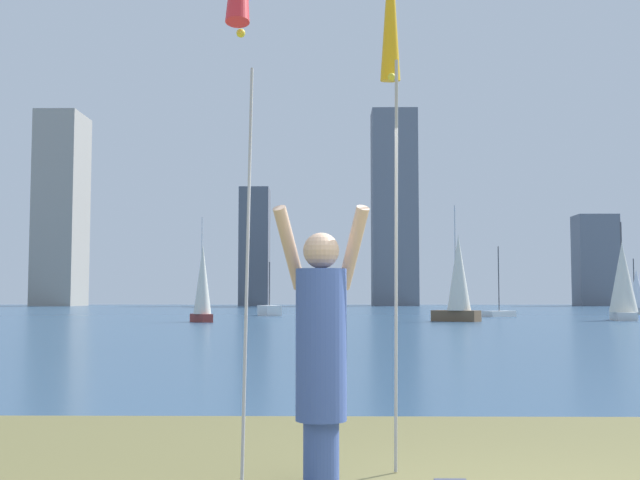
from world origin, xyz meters
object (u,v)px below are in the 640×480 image
object	(u,v)px
sailboat_0	(269,310)
sailboat_1	(499,313)
kite_flag_right	(391,16)
sailboat_2	(636,293)
sailboat_3	(458,280)
sailboat_6	(202,284)
sailboat_5	(623,282)
person	(321,345)

from	to	relation	value
sailboat_0	sailboat_1	size ratio (longest dim) A/B	0.81
kite_flag_right	sailboat_2	bearing A→B (deg)	67.51
sailboat_2	kite_flag_right	bearing A→B (deg)	-112.49
sailboat_2	sailboat_3	size ratio (longest dim) A/B	0.67
sailboat_1	sailboat_6	size ratio (longest dim) A/B	0.84
sailboat_0	sailboat_2	distance (m)	27.07
sailboat_5	sailboat_3	bearing A→B (deg)	-168.84
person	sailboat_6	xyz separation A→B (m)	(-6.45, 34.65, 0.97)
sailboat_2	sailboat_5	distance (m)	17.02
sailboat_0	sailboat_6	bearing A→B (deg)	-99.91
sailboat_0	sailboat_6	xyz separation A→B (m)	(-2.34, -13.38, 1.56)
kite_flag_right	sailboat_3	distance (m)	35.88
sailboat_2	sailboat_3	xyz separation A→B (m)	(-15.78, -17.47, 0.58)
person	sailboat_6	size ratio (longest dim) A/B	0.37
person	sailboat_1	size ratio (longest dim) A/B	0.43
person	sailboat_0	world-z (taller)	sailboat_0
sailboat_1	sailboat_6	bearing A→B (deg)	-147.87
person	sailboat_3	world-z (taller)	sailboat_3
sailboat_2	person	bearing A→B (deg)	-112.76
sailboat_1	sailboat_5	world-z (taller)	sailboat_5
sailboat_2	sailboat_5	bearing A→B (deg)	-112.99
sailboat_0	sailboat_1	distance (m)	15.03
sailboat_1	sailboat_6	world-z (taller)	sailboat_6
sailboat_3	sailboat_6	distance (m)	13.14
person	kite_flag_right	distance (m)	2.67
sailboat_0	kite_flag_right	bearing A→B (deg)	-84.40
sailboat_2	sailboat_3	distance (m)	23.54
person	sailboat_0	bearing A→B (deg)	89.70
kite_flag_right	sailboat_5	size ratio (longest dim) A/B	0.79
sailboat_0	sailboat_1	xyz separation A→B (m)	(14.80, -2.61, -0.12)
person	sailboat_0	size ratio (longest dim) A/B	0.54
person	sailboat_1	distance (m)	46.67
kite_flag_right	sailboat_2	xyz separation A→B (m)	(21.86, 52.80, -1.94)
sailboat_1	sailboat_2	distance (m)	14.22
sailboat_2	sailboat_3	bearing A→B (deg)	-132.09
person	sailboat_5	size ratio (longest dim) A/B	0.36
sailboat_0	person	bearing A→B (deg)	-85.10
sailboat_1	sailboat_3	size ratio (longest dim) A/B	0.74
sailboat_0	sailboat_5	bearing A→B (deg)	-27.42
sailboat_2	sailboat_5	size ratio (longest dim) A/B	0.76
sailboat_5	sailboat_6	distance (m)	22.42
sailboat_3	sailboat_5	xyz separation A→B (m)	(9.13, 1.80, -0.08)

